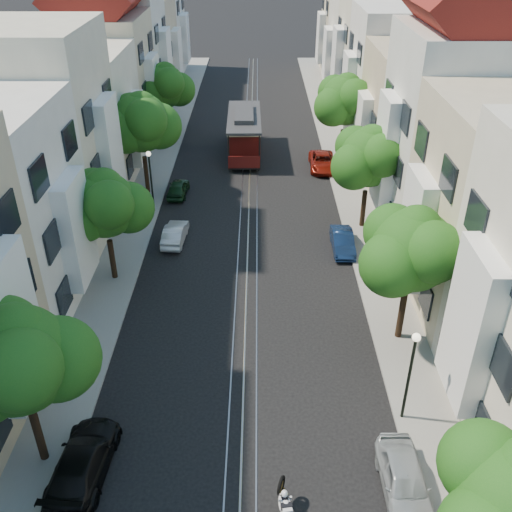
{
  "coord_description": "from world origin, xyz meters",
  "views": [
    {
      "loc": [
        0.58,
        -11.98,
        17.25
      ],
      "look_at": [
        0.51,
        12.77,
        2.2
      ],
      "focal_mm": 40.0,
      "sensor_mm": 36.0,
      "label": 1
    }
  ],
  "objects_px": {
    "tree_e_b": "(413,252)",
    "parked_car_e_mid": "(343,242)",
    "tree_e_c": "(370,159)",
    "tree_w_c": "(142,124)",
    "tree_w_d": "(165,87)",
    "sportbike_rider": "(285,506)",
    "tree_w_a": "(19,362)",
    "cable_car": "(244,131)",
    "parked_car_w_mid": "(175,233)",
    "tree_w_b": "(105,206)",
    "lamp_east": "(411,364)",
    "parked_car_e_far": "(322,162)",
    "lamp_west": "(150,173)",
    "tree_e_d": "(346,101)",
    "parked_car_e_near": "(405,481)",
    "parked_car_w_near": "(83,461)",
    "parked_car_w_far": "(178,188)"
  },
  "relations": [
    {
      "from": "tree_e_b",
      "to": "parked_car_e_mid",
      "type": "bearing_deg",
      "value": 101.55
    },
    {
      "from": "tree_e_c",
      "to": "tree_w_c",
      "type": "bearing_deg",
      "value": 160.85
    },
    {
      "from": "tree_w_d",
      "to": "sportbike_rider",
      "type": "distance_m",
      "value": 37.61
    },
    {
      "from": "tree_w_a",
      "to": "sportbike_rider",
      "type": "bearing_deg",
      "value": -15.54
    },
    {
      "from": "cable_car",
      "to": "tree_e_c",
      "type": "bearing_deg",
      "value": -59.55
    },
    {
      "from": "tree_w_d",
      "to": "parked_car_w_mid",
      "type": "xyz_separation_m",
      "value": [
        2.74,
        -17.89,
        -4.05
      ]
    },
    {
      "from": "tree_e_c",
      "to": "tree_w_b",
      "type": "height_order",
      "value": "tree_e_c"
    },
    {
      "from": "parked_car_e_mid",
      "to": "parked_car_w_mid",
      "type": "xyz_separation_m",
      "value": [
        -10.0,
        0.98,
        -0.01
      ]
    },
    {
      "from": "tree_e_c",
      "to": "parked_car_e_mid",
      "type": "relative_size",
      "value": 1.9
    },
    {
      "from": "tree_w_c",
      "to": "parked_car_e_mid",
      "type": "height_order",
      "value": "tree_w_c"
    },
    {
      "from": "lamp_east",
      "to": "parked_car_e_far",
      "type": "bearing_deg",
      "value": 91.57
    },
    {
      "from": "lamp_east",
      "to": "lamp_west",
      "type": "bearing_deg",
      "value": 124.99
    },
    {
      "from": "tree_w_d",
      "to": "tree_e_c",
      "type": "bearing_deg",
      "value": -48.01
    },
    {
      "from": "tree_e_d",
      "to": "tree_e_b",
      "type": "bearing_deg",
      "value": -90.0
    },
    {
      "from": "tree_e_c",
      "to": "parked_car_w_mid",
      "type": "relative_size",
      "value": 1.94
    },
    {
      "from": "tree_e_c",
      "to": "tree_w_d",
      "type": "distance_m",
      "value": 21.53
    },
    {
      "from": "tree_w_a",
      "to": "parked_car_w_mid",
      "type": "relative_size",
      "value": 1.99
    },
    {
      "from": "parked_car_e_near",
      "to": "parked_car_w_near",
      "type": "xyz_separation_m",
      "value": [
        -11.16,
        0.77,
        -0.0
      ]
    },
    {
      "from": "tree_e_b",
      "to": "parked_car_e_far",
      "type": "bearing_deg",
      "value": 94.62
    },
    {
      "from": "lamp_west",
      "to": "parked_car_e_near",
      "type": "height_order",
      "value": "lamp_west"
    },
    {
      "from": "tree_w_d",
      "to": "parked_car_e_far",
      "type": "distance_m",
      "value": 14.84
    },
    {
      "from": "tree_e_b",
      "to": "parked_car_e_far",
      "type": "relative_size",
      "value": 1.6
    },
    {
      "from": "tree_w_b",
      "to": "parked_car_e_mid",
      "type": "height_order",
      "value": "tree_w_b"
    },
    {
      "from": "tree_w_b",
      "to": "tree_e_b",
      "type": "bearing_deg",
      "value": -19.15
    },
    {
      "from": "lamp_west",
      "to": "parked_car_w_far",
      "type": "bearing_deg",
      "value": 64.25
    },
    {
      "from": "parked_car_w_mid",
      "to": "tree_e_b",
      "type": "bearing_deg",
      "value": 145.34
    },
    {
      "from": "tree_w_c",
      "to": "lamp_east",
      "type": "xyz_separation_m",
      "value": [
        13.44,
        -20.98,
        -2.22
      ]
    },
    {
      "from": "tree_e_c",
      "to": "parked_car_w_near",
      "type": "xyz_separation_m",
      "value": [
        -12.82,
        -18.59,
        -3.96
      ]
    },
    {
      "from": "sportbike_rider",
      "to": "cable_car",
      "type": "bearing_deg",
      "value": 84.16
    },
    {
      "from": "cable_car",
      "to": "parked_car_e_mid",
      "type": "bearing_deg",
      "value": -69.55
    },
    {
      "from": "parked_car_w_mid",
      "to": "parked_car_e_mid",
      "type": "bearing_deg",
      "value": 177.73
    },
    {
      "from": "tree_e_b",
      "to": "tree_e_c",
      "type": "xyz_separation_m",
      "value": [
        -0.0,
        11.0,
        -0.13
      ]
    },
    {
      "from": "cable_car",
      "to": "parked_car_w_far",
      "type": "bearing_deg",
      "value": -120.17
    },
    {
      "from": "tree_w_b",
      "to": "lamp_east",
      "type": "height_order",
      "value": "tree_w_b"
    },
    {
      "from": "lamp_east",
      "to": "tree_w_a",
      "type": "bearing_deg",
      "value": -171.43
    },
    {
      "from": "tree_e_d",
      "to": "cable_car",
      "type": "relative_size",
      "value": 0.81
    },
    {
      "from": "tree_w_a",
      "to": "parked_car_e_near",
      "type": "distance_m",
      "value": 13.45
    },
    {
      "from": "tree_e_d",
      "to": "sportbike_rider",
      "type": "xyz_separation_m",
      "value": [
        -5.77,
        -31.4,
        -4.14
      ]
    },
    {
      "from": "tree_w_a",
      "to": "parked_car_w_mid",
      "type": "bearing_deg",
      "value": 80.35
    },
    {
      "from": "tree_w_a",
      "to": "parked_car_w_far",
      "type": "relative_size",
      "value": 2.09
    },
    {
      "from": "tree_w_d",
      "to": "parked_car_w_near",
      "type": "relative_size",
      "value": 1.47
    },
    {
      "from": "lamp_west",
      "to": "parked_car_e_far",
      "type": "height_order",
      "value": "lamp_west"
    },
    {
      "from": "tree_e_b",
      "to": "tree_w_d",
      "type": "distance_m",
      "value": 30.6
    },
    {
      "from": "sportbike_rider",
      "to": "parked_car_w_mid",
      "type": "distance_m",
      "value": 19.43
    },
    {
      "from": "lamp_west",
      "to": "parked_car_w_mid",
      "type": "xyz_separation_m",
      "value": [
        1.9,
        -3.91,
        -2.29
      ]
    },
    {
      "from": "parked_car_e_mid",
      "to": "parked_car_w_near",
      "type": "relative_size",
      "value": 0.77
    },
    {
      "from": "cable_car",
      "to": "parked_car_e_far",
      "type": "height_order",
      "value": "cable_car"
    },
    {
      "from": "parked_car_e_far",
      "to": "parked_car_e_mid",
      "type": "bearing_deg",
      "value": -89.16
    },
    {
      "from": "parked_car_e_mid",
      "to": "parked_car_e_far",
      "type": "bearing_deg",
      "value": 90.0
    },
    {
      "from": "tree_w_a",
      "to": "lamp_east",
      "type": "distance_m",
      "value": 13.72
    }
  ]
}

